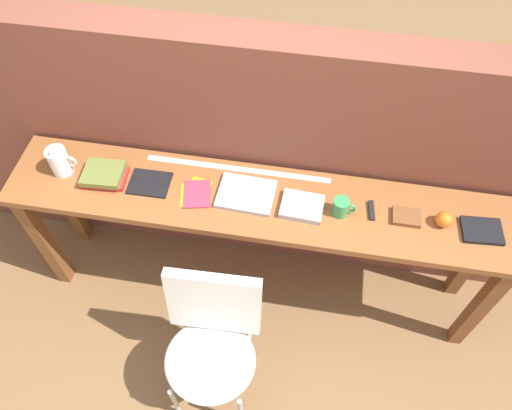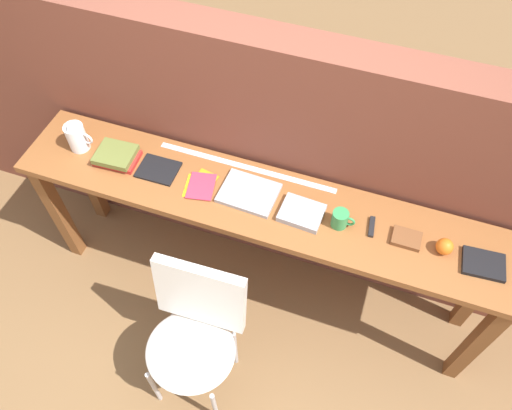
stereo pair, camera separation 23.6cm
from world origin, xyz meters
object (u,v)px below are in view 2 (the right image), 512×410
(book_open_centre, at_px, (249,193))
(mug, at_px, (340,219))
(book_stack_leftmost, at_px, (116,156))
(book_repair_rightmost, at_px, (484,264))
(sports_ball_small, at_px, (445,247))
(pitcher_white, at_px, (77,137))
(leather_journal_brown, at_px, (406,238))
(magazine_cycling, at_px, (158,170))
(multitool_folded, at_px, (372,227))
(pamphlet_pile_colourful, at_px, (200,185))
(chair_white_moulded, at_px, (194,332))

(book_open_centre, xyz_separation_m, mug, (0.46, -0.03, 0.03))
(book_stack_leftmost, distance_m, book_repair_rightmost, 1.82)
(book_stack_leftmost, relative_size, sports_ball_small, 2.90)
(mug, relative_size, sports_ball_small, 1.43)
(pitcher_white, relative_size, leather_journal_brown, 1.41)
(magazine_cycling, height_order, book_repair_rightmost, book_repair_rightmost)
(book_stack_leftmost, xyz_separation_m, magazine_cycling, (0.23, 0.00, -0.02))
(book_stack_leftmost, relative_size, multitool_folded, 2.02)
(pitcher_white, xyz_separation_m, multitool_folded, (1.54, 0.01, -0.07))
(pitcher_white, relative_size, book_open_centre, 0.67)
(mug, bearing_deg, book_repair_rightmost, -0.04)
(pamphlet_pile_colourful, xyz_separation_m, book_open_centre, (0.24, 0.03, 0.01))
(magazine_cycling, height_order, book_open_centre, book_open_centre)
(pamphlet_pile_colourful, distance_m, book_open_centre, 0.25)
(sports_ball_small, bearing_deg, book_repair_rightmost, -4.57)
(pamphlet_pile_colourful, height_order, multitool_folded, multitool_folded)
(pitcher_white, xyz_separation_m, book_stack_leftmost, (0.22, -0.01, -0.05))
(chair_white_moulded, relative_size, multitool_folded, 8.10)
(book_open_centre, bearing_deg, book_repair_rightmost, 1.09)
(book_repair_rightmost, bearing_deg, chair_white_moulded, -157.25)
(pamphlet_pile_colourful, xyz_separation_m, book_repair_rightmost, (1.35, 0.00, 0.01))
(pitcher_white, distance_m, mug, 1.39)
(multitool_folded, bearing_deg, chair_white_moulded, -136.93)
(book_stack_leftmost, height_order, sports_ball_small, sports_ball_small)
(pitcher_white, bearing_deg, book_open_centre, 0.04)
(mug, bearing_deg, leather_journal_brown, 3.44)
(pamphlet_pile_colourful, xyz_separation_m, mug, (0.70, 0.00, 0.04))
(magazine_cycling, relative_size, leather_journal_brown, 1.53)
(multitool_folded, xyz_separation_m, book_repair_rightmost, (0.50, -0.03, 0.00))
(pamphlet_pile_colourful, distance_m, sports_ball_small, 1.17)
(mug, height_order, multitool_folded, mug)
(leather_journal_brown, bearing_deg, magazine_cycling, -179.86)
(chair_white_moulded, distance_m, multitool_folded, 0.98)
(pitcher_white, height_order, multitool_folded, pitcher_white)
(magazine_cycling, bearing_deg, book_repair_rightmost, -1.53)
(book_stack_leftmost, height_order, pamphlet_pile_colourful, book_stack_leftmost)
(magazine_cycling, relative_size, pamphlet_pile_colourful, 0.98)
(mug, distance_m, multitool_folded, 0.15)
(book_stack_leftmost, xyz_separation_m, sports_ball_small, (1.64, 0.00, 0.01))
(pitcher_white, xyz_separation_m, sports_ball_small, (1.86, -0.01, -0.04))
(leather_journal_brown, relative_size, book_repair_rightmost, 0.71)
(chair_white_moulded, height_order, magazine_cycling, magazine_cycling)
(mug, distance_m, leather_journal_brown, 0.31)
(magazine_cycling, height_order, leather_journal_brown, leather_journal_brown)
(book_open_centre, height_order, book_repair_rightmost, same)
(book_open_centre, bearing_deg, magazine_cycling, -176.41)
(chair_white_moulded, xyz_separation_m, magazine_cycling, (-0.42, 0.61, 0.36))
(book_stack_leftmost, relative_size, book_open_centre, 0.82)
(chair_white_moulded, bearing_deg, pitcher_white, 144.78)
(chair_white_moulded, height_order, multitool_folded, multitool_folded)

